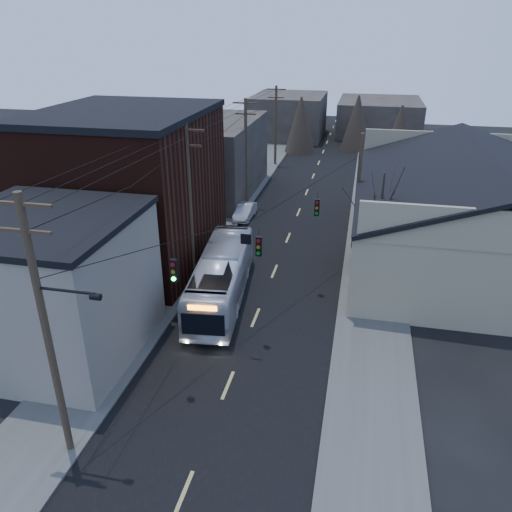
{
  "coord_description": "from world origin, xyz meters",
  "views": [
    {
      "loc": [
        5.15,
        -9.65,
        15.06
      ],
      "look_at": [
        -0.37,
        15.83,
        3.0
      ],
      "focal_mm": 35.0,
      "sensor_mm": 36.0,
      "label": 1
    }
  ],
  "objects": [
    {
      "name": "building_brick",
      "position": [
        -10.0,
        20.0,
        5.0
      ],
      "size": [
        10.0,
        12.0,
        10.0
      ],
      "primitive_type": "cube",
      "color": "black",
      "rests_on": "ground"
    },
    {
      "name": "sidewalk_left",
      "position": [
        -6.5,
        30.0,
        0.06
      ],
      "size": [
        4.0,
        110.0,
        0.12
      ],
      "primitive_type": "cube",
      "color": "#474744",
      "rests_on": "ground"
    },
    {
      "name": "building_left_far",
      "position": [
        -9.5,
        36.0,
        3.5
      ],
      "size": [
        9.0,
        14.0,
        7.0
      ],
      "primitive_type": "cube",
      "color": "#2F2A25",
      "rests_on": "ground"
    },
    {
      "name": "road_surface",
      "position": [
        0.0,
        30.0,
        0.01
      ],
      "size": [
        9.0,
        110.0,
        0.02
      ],
      "primitive_type": "cube",
      "color": "black",
      "rests_on": "ground"
    },
    {
      "name": "building_clapboard",
      "position": [
        -9.0,
        9.0,
        3.5
      ],
      "size": [
        8.0,
        8.0,
        7.0
      ],
      "primitive_type": "cube",
      "color": "slate",
      "rests_on": "ground"
    },
    {
      "name": "sidewalk_right",
      "position": [
        6.5,
        30.0,
        0.06
      ],
      "size": [
        4.0,
        110.0,
        0.12
      ],
      "primitive_type": "cube",
      "color": "#474744",
      "rests_on": "ground"
    },
    {
      "name": "bus",
      "position": [
        -2.45,
        15.68,
        1.51
      ],
      "size": [
        3.67,
        11.05,
        3.02
      ],
      "primitive_type": "imported",
      "rotation": [
        0.0,
        0.0,
        3.25
      ],
      "color": "silver",
      "rests_on": "ground"
    },
    {
      "name": "bare_tree",
      "position": [
        6.5,
        20.0,
        3.6
      ],
      "size": [
        0.4,
        0.4,
        7.2
      ],
      "primitive_type": "cone",
      "color": "black",
      "rests_on": "ground"
    },
    {
      "name": "parked_car",
      "position": [
        -4.3,
        29.54,
        0.62
      ],
      "size": [
        1.38,
        3.78,
        1.24
      ],
      "primitive_type": "imported",
      "rotation": [
        0.0,
        0.0,
        -0.02
      ],
      "color": "#AFB0B7",
      "rests_on": "ground"
    },
    {
      "name": "building_far_left",
      "position": [
        -6.0,
        65.0,
        3.0
      ],
      "size": [
        10.0,
        12.0,
        6.0
      ],
      "primitive_type": "cube",
      "color": "#2F2A25",
      "rests_on": "ground"
    },
    {
      "name": "utility_lines",
      "position": [
        -3.11,
        24.14,
        4.95
      ],
      "size": [
        11.24,
        45.28,
        10.5
      ],
      "color": "#382B1E",
      "rests_on": "ground"
    },
    {
      "name": "warehouse",
      "position": [
        13.0,
        25.0,
        2.7
      ],
      "size": [
        16.16,
        20.6,
        7.73
      ],
      "color": "gray",
      "rests_on": "ground"
    },
    {
      "name": "building_far_right",
      "position": [
        7.0,
        70.0,
        2.5
      ],
      "size": [
        12.0,
        14.0,
        5.0
      ],
      "primitive_type": "cube",
      "color": "#2F2A25",
      "rests_on": "ground"
    }
  ]
}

